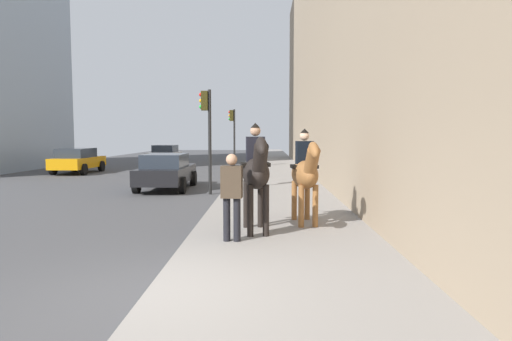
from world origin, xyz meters
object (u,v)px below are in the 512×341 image
(car_mid_lane, at_px, (166,171))
(traffic_light_near_curb, at_px, (207,125))
(pedestrian_greeting, at_px, (232,191))
(car_near_lane, at_px, (78,160))
(mounted_horse_near, at_px, (256,172))
(car_far_lane, at_px, (165,154))
(traffic_light_far_curb, at_px, (233,129))
(mounted_horse_far, at_px, (305,172))

(car_mid_lane, xyz_separation_m, traffic_light_near_curb, (-1.46, -1.85, 1.81))
(pedestrian_greeting, relative_size, car_near_lane, 0.41)
(mounted_horse_near, relative_size, car_far_lane, 0.59)
(car_far_lane, relative_size, traffic_light_far_curb, 1.01)
(car_far_lane, xyz_separation_m, traffic_light_far_curb, (-4.56, -5.52, 1.84))
(mounted_horse_far, height_order, traffic_light_far_curb, traffic_light_far_curb)
(car_near_lane, bearing_deg, pedestrian_greeting, -147.99)
(mounted_horse_far, distance_m, traffic_light_near_curb, 6.80)
(car_mid_lane, bearing_deg, car_far_lane, 12.80)
(pedestrian_greeting, distance_m, traffic_light_far_curb, 20.33)
(mounted_horse_far, height_order, pedestrian_greeting, mounted_horse_far)
(mounted_horse_near, distance_m, car_mid_lane, 9.18)
(traffic_light_near_curb, bearing_deg, traffic_light_far_curb, -0.09)
(mounted_horse_far, relative_size, car_far_lane, 0.57)
(car_near_lane, xyz_separation_m, traffic_light_far_curb, (3.62, -8.67, 1.82))
(mounted_horse_far, bearing_deg, mounted_horse_near, -56.50)
(mounted_horse_near, xyz_separation_m, traffic_light_near_curb, (6.88, 1.92, 1.15))
(mounted_horse_far, height_order, car_mid_lane, mounted_horse_far)
(mounted_horse_far, height_order, car_near_lane, mounted_horse_far)
(mounted_horse_far, distance_m, car_near_lane, 18.94)
(mounted_horse_far, bearing_deg, car_near_lane, -148.05)
(mounted_horse_near, xyz_separation_m, mounted_horse_far, (0.93, -1.12, -0.09))
(car_near_lane, distance_m, traffic_light_near_curb, 12.56)
(traffic_light_far_curb, bearing_deg, pedestrian_greeting, -175.90)
(traffic_light_near_curb, relative_size, traffic_light_far_curb, 0.99)
(car_near_lane, relative_size, car_mid_lane, 0.96)
(car_near_lane, bearing_deg, traffic_light_near_curb, -135.27)
(mounted_horse_far, height_order, car_far_lane, mounted_horse_far)
(mounted_horse_far, relative_size, car_near_lane, 0.54)
(pedestrian_greeting, bearing_deg, car_mid_lane, 24.34)
(traffic_light_near_curb, bearing_deg, car_far_lane, 17.82)
(car_far_lane, distance_m, traffic_light_far_curb, 7.39)
(traffic_light_far_curb, bearing_deg, traffic_light_near_curb, 179.91)
(mounted_horse_far, distance_m, pedestrian_greeting, 2.34)
(car_far_lane, bearing_deg, mounted_horse_near, 19.95)
(pedestrian_greeting, xyz_separation_m, car_far_lane, (24.78, 6.97, -0.35))
(mounted_horse_far, height_order, traffic_light_near_curb, traffic_light_near_curb)
(car_near_lane, bearing_deg, mounted_horse_near, -145.58)
(pedestrian_greeting, distance_m, car_near_lane, 19.45)
(car_far_lane, relative_size, traffic_light_near_curb, 1.02)
(car_mid_lane, bearing_deg, traffic_light_far_curb, -9.89)
(pedestrian_greeting, relative_size, car_far_lane, 0.44)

